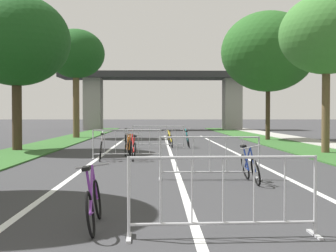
# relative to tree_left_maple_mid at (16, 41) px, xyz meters

# --- Properties ---
(grass_verge_left) EXTENTS (2.50, 53.25, 0.05)m
(grass_verge_left) POSITION_rel_tree_left_maple_mid_xyz_m (0.53, 4.49, -4.77)
(grass_verge_left) COLOR #2D5B26
(grass_verge_left) RESTS_ON ground
(grass_verge_right) EXTENTS (2.50, 53.25, 0.05)m
(grass_verge_right) POSITION_rel_tree_left_maple_mid_xyz_m (12.82, 4.49, -4.77)
(grass_verge_right) COLOR #2D5B26
(grass_verge_right) RESTS_ON ground
(sidewalk_path_right) EXTENTS (1.87, 53.25, 0.08)m
(sidewalk_path_right) POSITION_rel_tree_left_maple_mid_xyz_m (15.00, 4.49, -4.76)
(sidewalk_path_right) COLOR #9E9B93
(sidewalk_path_right) RESTS_ON ground
(lane_stripe_center) EXTENTS (0.14, 30.81, 0.01)m
(lane_stripe_center) POSITION_rel_tree_left_maple_mid_xyz_m (6.67, -1.89, -4.79)
(lane_stripe_center) COLOR silver
(lane_stripe_center) RESTS_ON ground
(lane_stripe_right_lane) EXTENTS (0.14, 30.81, 0.01)m
(lane_stripe_right_lane) POSITION_rel_tree_left_maple_mid_xyz_m (9.36, -1.89, -4.79)
(lane_stripe_right_lane) COLOR silver
(lane_stripe_right_lane) RESTS_ON ground
(lane_stripe_left_lane) EXTENTS (0.14, 30.81, 0.01)m
(lane_stripe_left_lane) POSITION_rel_tree_left_maple_mid_xyz_m (3.98, -1.89, -4.79)
(lane_stripe_left_lane) COLOR silver
(lane_stripe_left_lane) RESTS_ON ground
(overpass_bridge) EXTENTS (21.19, 4.38, 6.00)m
(overpass_bridge) POSITION_rel_tree_left_maple_mid_xyz_m (6.67, 26.71, -0.43)
(overpass_bridge) COLOR #2D2D30
(overpass_bridge) RESTS_ON ground
(tree_left_maple_mid) EXTENTS (4.65, 4.65, 6.79)m
(tree_left_maple_mid) POSITION_rel_tree_left_maple_mid_xyz_m (0.00, 0.00, 0.00)
(tree_left_maple_mid) COLOR #3D2D1E
(tree_left_maple_mid) RESTS_ON ground
(tree_left_cypress_far) EXTENTS (3.86, 3.86, 7.33)m
(tree_left_cypress_far) POSITION_rel_tree_left_maple_mid_xyz_m (0.64, 10.43, 0.84)
(tree_left_cypress_far) COLOR brown
(tree_left_cypress_far) RESTS_ON ground
(tree_right_oak_near) EXTENTS (3.79, 3.79, 6.44)m
(tree_right_oak_near) POSITION_rel_tree_left_maple_mid_xyz_m (12.97, -1.64, 0.01)
(tree_right_oak_near) COLOR brown
(tree_right_oak_near) RESTS_ON ground
(tree_right_pine_far) EXTENTS (5.76, 5.76, 7.90)m
(tree_right_pine_far) POSITION_rel_tree_left_maple_mid_xyz_m (12.92, 7.57, 0.65)
(tree_right_pine_far) COLOR #3D2D1E
(tree_right_pine_far) RESTS_ON ground
(crowd_barrier_nearest) EXTENTS (2.49, 0.53, 1.05)m
(crowd_barrier_nearest) POSITION_rel_tree_left_maple_mid_xyz_m (6.99, -13.71, -4.27)
(crowd_barrier_nearest) COLOR #ADADB2
(crowd_barrier_nearest) RESTS_ON ground
(crowd_barrier_second) EXTENTS (2.48, 0.45, 1.05)m
(crowd_barrier_second) POSITION_rel_tree_left_maple_mid_xyz_m (7.42, -8.65, -4.27)
(crowd_barrier_second) COLOR #ADADB2
(crowd_barrier_second) RESTS_ON ground
(crowd_barrier_third) EXTENTS (2.49, 0.55, 1.05)m
(crowd_barrier_third) POSITION_rel_tree_left_maple_mid_xyz_m (5.05, -3.59, -4.27)
(crowd_barrier_third) COLOR #ADADB2
(crowd_barrier_third) RESTS_ON ground
(crowd_barrier_fourth) EXTENTS (2.49, 0.50, 1.05)m
(crowd_barrier_fourth) POSITION_rel_tree_left_maple_mid_xyz_m (6.16, 1.47, -4.27)
(crowd_barrier_fourth) COLOR #ADADB2
(crowd_barrier_fourth) RESTS_ON ground
(bicycle_purple_0) EXTENTS (0.51, 1.62, 0.89)m
(bicycle_purple_0) POSITION_rel_tree_left_maple_mid_xyz_m (5.26, -13.20, -4.44)
(bicycle_purple_0) COLOR black
(bicycle_purple_0) RESTS_ON ground
(bicycle_teal_1) EXTENTS (0.51, 1.68, 0.93)m
(bicycle_teal_1) POSITION_rel_tree_left_maple_mid_xyz_m (7.59, 1.88, -4.44)
(bicycle_teal_1) COLOR black
(bicycle_teal_1) RESTS_ON ground
(bicycle_yellow_2) EXTENTS (0.47, 1.61, 0.84)m
(bicycle_yellow_2) POSITION_rel_tree_left_maple_mid_xyz_m (6.75, 2.01, -4.44)
(bicycle_yellow_2) COLOR black
(bicycle_yellow_2) RESTS_ON ground
(bicycle_red_3) EXTENTS (0.55, 1.69, 0.92)m
(bicycle_red_3) POSITION_rel_tree_left_maple_mid_xyz_m (5.25, -4.00, -4.43)
(bicycle_red_3) COLOR black
(bicycle_red_3) RESTS_ON ground
(bicycle_orange_4) EXTENTS (0.54, 1.71, 0.95)m
(bicycle_orange_4) POSITION_rel_tree_left_maple_mid_xyz_m (5.04, -3.19, -4.42)
(bicycle_orange_4) COLOR black
(bicycle_orange_4) RESTS_ON ground
(bicycle_blue_5) EXTENTS (0.46, 1.59, 0.91)m
(bicycle_blue_5) POSITION_rel_tree_left_maple_mid_xyz_m (8.29, -9.18, -4.44)
(bicycle_blue_5) COLOR black
(bicycle_blue_5) RESTS_ON ground
(bicycle_silver_6) EXTENTS (0.53, 1.70, 0.98)m
(bicycle_silver_6) POSITION_rel_tree_left_maple_mid_xyz_m (4.74, 0.88, -4.41)
(bicycle_silver_6) COLOR black
(bicycle_silver_6) RESTS_ON ground
(bicycle_white_7) EXTENTS (0.50, 1.71, 1.03)m
(bicycle_white_7) POSITION_rel_tree_left_maple_mid_xyz_m (4.17, -4.00, -4.40)
(bicycle_white_7) COLOR black
(bicycle_white_7) RESTS_ON ground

